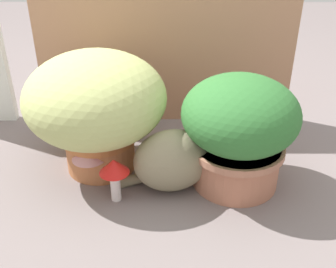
{
  "coord_description": "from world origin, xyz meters",
  "views": [
    {
      "loc": [
        0.05,
        -1.14,
        0.84
      ],
      "look_at": [
        0.04,
        0.01,
        0.18
      ],
      "focal_mm": 42.42,
      "sensor_mm": 36.0,
      "label": 1
    }
  ],
  "objects_px": {
    "grass_planter": "(96,105)",
    "leafy_planter": "(239,129)",
    "cat": "(177,157)",
    "mushroom_ornament_pink": "(89,154)",
    "mushroom_ornament_red": "(114,170)"
  },
  "relations": [
    {
      "from": "leafy_planter",
      "to": "cat",
      "type": "relative_size",
      "value": 1.0
    },
    {
      "from": "leafy_planter",
      "to": "mushroom_ornament_pink",
      "type": "relative_size",
      "value": 2.52
    },
    {
      "from": "grass_planter",
      "to": "leafy_planter",
      "type": "xyz_separation_m",
      "value": [
        0.48,
        -0.09,
        -0.04
      ]
    },
    {
      "from": "leafy_planter",
      "to": "grass_planter",
      "type": "bearing_deg",
      "value": 169.25
    },
    {
      "from": "cat",
      "to": "mushroom_ornament_red",
      "type": "bearing_deg",
      "value": -160.85
    },
    {
      "from": "grass_planter",
      "to": "mushroom_ornament_pink",
      "type": "height_order",
      "value": "grass_planter"
    },
    {
      "from": "grass_planter",
      "to": "leafy_planter",
      "type": "relative_size",
      "value": 1.25
    },
    {
      "from": "cat",
      "to": "mushroom_ornament_pink",
      "type": "xyz_separation_m",
      "value": [
        -0.3,
        0.03,
        -0.01
      ]
    },
    {
      "from": "mushroom_ornament_pink",
      "to": "mushroom_ornament_red",
      "type": "distance_m",
      "value": 0.14
    },
    {
      "from": "grass_planter",
      "to": "mushroom_ornament_red",
      "type": "distance_m",
      "value": 0.25
    },
    {
      "from": "cat",
      "to": "grass_planter",
      "type": "bearing_deg",
      "value": 155.92
    },
    {
      "from": "leafy_planter",
      "to": "cat",
      "type": "height_order",
      "value": "leafy_planter"
    },
    {
      "from": "leafy_planter",
      "to": "mushroom_ornament_red",
      "type": "distance_m",
      "value": 0.43
    },
    {
      "from": "cat",
      "to": "mushroom_ornament_pink",
      "type": "bearing_deg",
      "value": 174.65
    },
    {
      "from": "mushroom_ornament_pink",
      "to": "mushroom_ornament_red",
      "type": "relative_size",
      "value": 0.99
    }
  ]
}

